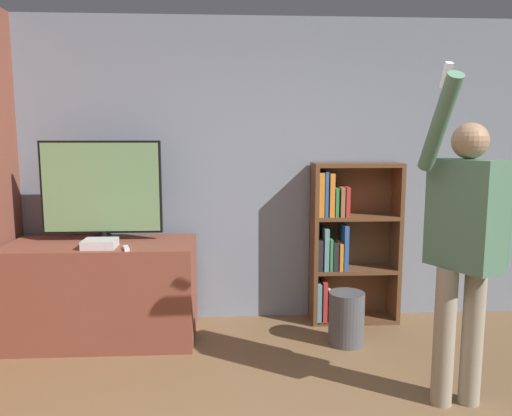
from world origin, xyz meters
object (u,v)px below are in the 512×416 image
at_px(game_console, 100,244).
at_px(television, 102,190).
at_px(waste_bin, 346,318).
at_px(bookshelf, 345,242).
at_px(person, 465,238).

bearing_deg(game_console, television, 97.90).
height_order(television, waste_bin, television).
distance_m(television, game_console, 0.48).
bearing_deg(bookshelf, television, -174.55).
distance_m(television, bookshelf, 2.15).
relative_size(television, bookshelf, 0.68).
height_order(bookshelf, person, person).
bearing_deg(person, bookshelf, 167.06).
height_order(game_console, person, person).
bearing_deg(person, waste_bin, 179.29).
bearing_deg(waste_bin, game_console, 179.05).
height_order(television, bookshelf, television).
height_order(game_console, waste_bin, game_console).
relative_size(game_console, bookshelf, 0.17).
relative_size(person, waste_bin, 4.81).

